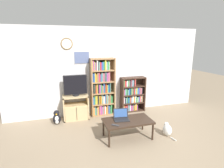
# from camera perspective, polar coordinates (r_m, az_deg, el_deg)

# --- Properties ---
(ground_plane) EXTENTS (18.00, 18.00, 0.00)m
(ground_plane) POSITION_cam_1_polar(r_m,az_deg,el_deg) (4.05, 6.80, -18.89)
(ground_plane) COLOR gray
(wall_back) EXTENTS (6.08, 0.09, 2.60)m
(wall_back) POSITION_cam_1_polar(r_m,az_deg,el_deg) (5.34, -1.20, 4.23)
(wall_back) COLOR silver
(wall_back) RESTS_ON ground_plane
(tv_stand) EXTENTS (0.71, 0.42, 0.70)m
(tv_stand) POSITION_cam_1_polar(r_m,az_deg,el_deg) (5.15, -11.71, -7.44)
(tv_stand) COLOR tan
(tv_stand) RESTS_ON ground_plane
(television) EXTENTS (0.65, 0.18, 0.59)m
(television) POSITION_cam_1_polar(r_m,az_deg,el_deg) (4.95, -11.86, -0.46)
(television) COLOR black
(television) RESTS_ON tv_stand
(bookshelf_tall) EXTENTS (0.71, 0.30, 1.72)m
(bookshelf_tall) POSITION_cam_1_polar(r_m,az_deg,el_deg) (5.21, -3.33, -1.32)
(bookshelf_tall) COLOR #9E754C
(bookshelf_tall) RESTS_ON ground_plane
(bookshelf_short) EXTENTS (0.77, 0.28, 1.11)m
(bookshelf_short) POSITION_cam_1_polar(r_m,az_deg,el_deg) (5.59, 6.44, -3.51)
(bookshelf_short) COLOR #3D281E
(bookshelf_short) RESTS_ON ground_plane
(coffee_table) EXTENTS (1.10, 0.59, 0.43)m
(coffee_table) POSITION_cam_1_polar(r_m,az_deg,el_deg) (4.09, 5.14, -12.24)
(coffee_table) COLOR #332319
(coffee_table) RESTS_ON ground_plane
(laptop) EXTENTS (0.37, 0.30, 0.24)m
(laptop) POSITION_cam_1_polar(r_m,az_deg,el_deg) (4.09, 3.01, -10.66)
(laptop) COLOR #232326
(laptop) RESTS_ON coffee_table
(remote_near_laptop) EXTENTS (0.15, 0.13, 0.02)m
(remote_near_laptop) POSITION_cam_1_polar(r_m,az_deg,el_deg) (3.82, 1.05, -13.28)
(remote_near_laptop) COLOR #38383A
(remote_near_laptop) RESTS_ON coffee_table
(cat) EXTENTS (0.24, 0.44, 0.31)m
(cat) POSITION_cam_1_polar(r_m,az_deg,el_deg) (4.49, 17.54, -13.99)
(cat) COLOR white
(cat) RESTS_ON ground_plane
(penguin_figurine) EXTENTS (0.21, 0.19, 0.39)m
(penguin_figurine) POSITION_cam_1_polar(r_m,az_deg,el_deg) (5.01, -17.58, -10.52)
(penguin_figurine) COLOR black
(penguin_figurine) RESTS_ON ground_plane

